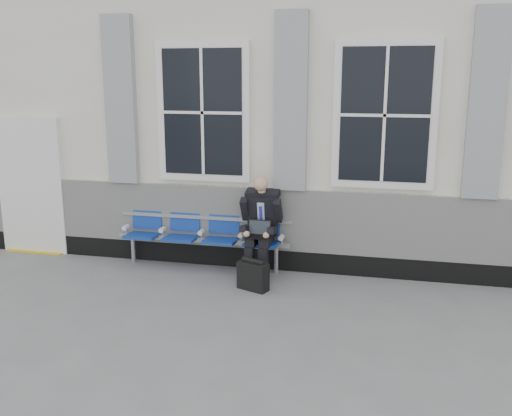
# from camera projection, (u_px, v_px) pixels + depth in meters

# --- Properties ---
(ground) EXTENTS (70.00, 70.00, 0.00)m
(ground) POSITION_uv_depth(u_px,v_px,m) (343.00, 316.00, 6.70)
(ground) COLOR slate
(ground) RESTS_ON ground
(station_building) EXTENTS (14.40, 4.40, 4.49)m
(station_building) POSITION_uv_depth(u_px,v_px,m) (363.00, 108.00, 9.49)
(station_building) COLOR white
(station_building) RESTS_ON ground
(bench) EXTENTS (2.60, 0.47, 0.91)m
(bench) POSITION_uv_depth(u_px,v_px,m) (203.00, 231.00, 8.30)
(bench) COLOR #9EA0A3
(bench) RESTS_ON ground
(businessman) EXTENTS (0.57, 0.76, 1.42)m
(businessman) POSITION_uv_depth(u_px,v_px,m) (261.00, 222.00, 7.92)
(businessman) COLOR black
(businessman) RESTS_ON ground
(briefcase) EXTENTS (0.45, 0.32, 0.43)m
(briefcase) POSITION_uv_depth(u_px,v_px,m) (253.00, 275.00, 7.49)
(briefcase) COLOR black
(briefcase) RESTS_ON ground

